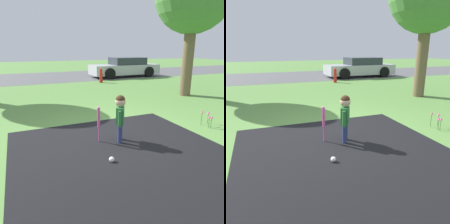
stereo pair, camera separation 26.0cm
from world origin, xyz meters
The scene contains 9 objects.
ground_plane centered at (0.00, 0.00, 0.00)m, with size 60.00×60.00×0.00m, color #5B8C42.
driveway_strip centered at (-0.20, -2.50, 0.00)m, with size 3.81×7.00×0.01m.
street_strip centered at (0.00, 10.82, 0.00)m, with size 40.00×6.00×0.01m.
child centered at (-0.01, -0.39, 0.62)m, with size 0.25×0.34×0.95m.
baseball_bat centered at (-0.41, -0.24, 0.47)m, with size 0.06×0.06×0.73m.
sports_ball centered at (-0.51, -1.09, 0.05)m, with size 0.09×0.09×0.09m.
fire_hydrant centered at (2.48, 7.17, 0.37)m, with size 0.23×0.21×0.77m.
parked_car centered at (4.89, 9.04, 0.60)m, with size 4.47×1.92×1.24m.
flower_bed centered at (2.29, -0.43, 0.27)m, with size 0.30×0.36×0.37m.
Camera 2 is at (-1.56, -4.15, 1.80)m, focal length 35.00 mm.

